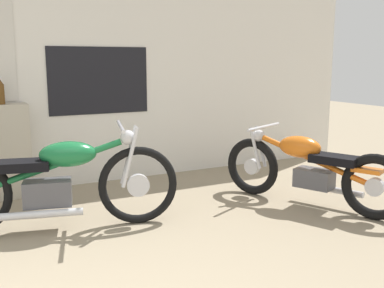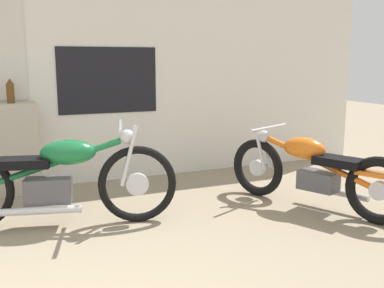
{
  "view_description": "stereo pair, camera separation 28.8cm",
  "coord_description": "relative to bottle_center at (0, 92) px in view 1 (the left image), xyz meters",
  "views": [
    {
      "loc": [
        -0.12,
        -1.85,
        1.46
      ],
      "look_at": [
        1.74,
        1.76,
        0.7
      ],
      "focal_mm": 42.0,
      "sensor_mm": 36.0,
      "label": 1
    },
    {
      "loc": [
        0.14,
        -1.97,
        1.46
      ],
      "look_at": [
        1.74,
        1.76,
        0.7
      ],
      "focal_mm": 42.0,
      "sensor_mm": 36.0,
      "label": 2
    }
  ],
  "objects": [
    {
      "name": "motorcycle_green",
      "position": [
        0.29,
        -1.21,
        -0.7
      ],
      "size": [
        2.08,
        0.75,
        0.91
      ],
      "color": "black",
      "rests_on": "ground_plane"
    },
    {
      "name": "bottle_center",
      "position": [
        0.0,
        0.0,
        0.0
      ],
      "size": [
        0.08,
        0.08,
        0.29
      ],
      "color": "#5B3814",
      "rests_on": "sill_counter"
    },
    {
      "name": "motorcycle_orange",
      "position": [
        2.69,
        -1.69,
        -0.75
      ],
      "size": [
        0.95,
        1.8,
        0.78
      ],
      "color": "black",
      "rests_on": "ground_plane"
    }
  ]
}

